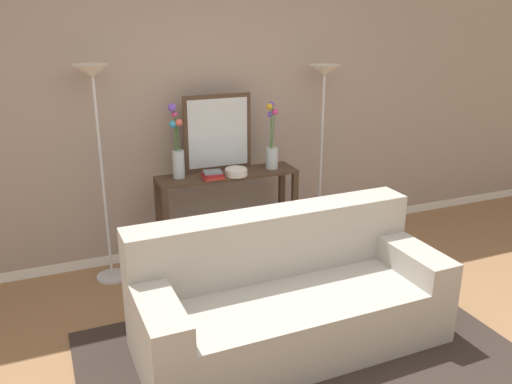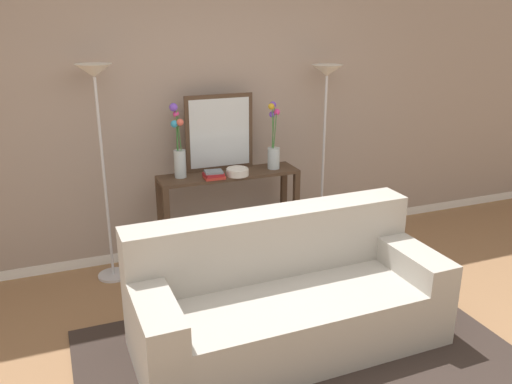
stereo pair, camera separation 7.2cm
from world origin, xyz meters
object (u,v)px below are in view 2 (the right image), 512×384
object	(u,v)px
book_row_under_console	(202,259)
couch	(286,300)
console_table	(229,202)
fruit_bowl	(237,172)
floor_lamp_right	(326,106)
book_stack	(214,175)
vase_tall_flowers	(178,149)
wall_mirror	(220,133)
vase_short_flowers	(274,146)
floor_lamp_left	(98,114)

from	to	relation	value
book_row_under_console	couch	bearing A→B (deg)	-80.81
console_table	fruit_bowl	size ratio (longest dim) A/B	6.38
floor_lamp_right	book_stack	bearing A→B (deg)	-171.66
floor_lamp_right	fruit_bowl	size ratio (longest dim) A/B	8.87
floor_lamp_right	vase_tall_flowers	size ratio (longest dim) A/B	2.74
wall_mirror	fruit_bowl	world-z (taller)	wall_mirror
console_table	vase_short_flowers	world-z (taller)	vase_short_flowers
vase_tall_flowers	book_stack	bearing A→B (deg)	-28.30
console_table	floor_lamp_left	size ratio (longest dim) A/B	0.69
vase_short_flowers	book_stack	xyz separation A→B (m)	(-0.59, -0.09, -0.17)
vase_short_flowers	book_stack	world-z (taller)	vase_short_flowers
book_row_under_console	vase_tall_flowers	bearing A→B (deg)	165.94
console_table	floor_lamp_left	world-z (taller)	floor_lamp_left
vase_short_flowers	book_row_under_console	bearing A→B (deg)	179.35
couch	wall_mirror	distance (m)	1.70
fruit_bowl	book_stack	bearing A→B (deg)	-177.75
vase_tall_flowers	vase_short_flowers	xyz separation A→B (m)	(0.85, -0.05, -0.05)
book_row_under_console	floor_lamp_right	bearing A→B (deg)	3.05
floor_lamp_right	vase_tall_flowers	world-z (taller)	floor_lamp_right
couch	floor_lamp_left	distance (m)	2.04
book_stack	fruit_bowl	bearing A→B (deg)	2.25
floor_lamp_left	vase_tall_flowers	size ratio (longest dim) A/B	2.86
vase_tall_flowers	fruit_bowl	size ratio (longest dim) A/B	3.24
wall_mirror	vase_tall_flowers	distance (m)	0.41
couch	wall_mirror	bearing A→B (deg)	89.28
floor_lamp_left	wall_mirror	xyz separation A→B (m)	(1.01, 0.06, -0.24)
couch	book_stack	xyz separation A→B (m)	(-0.11, 1.24, 0.55)
floor_lamp_left	vase_short_flowers	xyz separation A→B (m)	(1.47, -0.07, -0.37)
vase_tall_flowers	book_row_under_console	xyz separation A→B (m)	(0.16, -0.04, -1.03)
wall_mirror	fruit_bowl	size ratio (longest dim) A/B	3.44
vase_tall_flowers	book_row_under_console	size ratio (longest dim) A/B	1.30
floor_lamp_left	book_stack	bearing A→B (deg)	-10.73
couch	floor_lamp_left	world-z (taller)	floor_lamp_left
couch	vase_short_flowers	distance (m)	1.59
console_table	wall_mirror	bearing A→B (deg)	104.92
couch	book_row_under_console	size ratio (longest dim) A/B	4.30
fruit_bowl	console_table	bearing A→B (deg)	117.45
vase_tall_flowers	couch	bearing A→B (deg)	-74.84
vase_short_flowers	couch	bearing A→B (deg)	-109.59
floor_lamp_right	book_row_under_console	world-z (taller)	floor_lamp_right
floor_lamp_left	vase_tall_flowers	distance (m)	0.70
vase_short_flowers	fruit_bowl	xyz separation A→B (m)	(-0.37, -0.08, -0.17)
floor_lamp_left	fruit_bowl	xyz separation A→B (m)	(1.09, -0.16, -0.55)
couch	fruit_bowl	world-z (taller)	fruit_bowl
console_table	book_stack	world-z (taller)	book_stack
floor_lamp_right	vase_tall_flowers	xyz separation A→B (m)	(-1.40, -0.03, -0.27)
floor_lamp_right	fruit_bowl	distance (m)	1.05
couch	book_row_under_console	distance (m)	1.38
couch	fruit_bowl	size ratio (longest dim) A/B	10.77
book_stack	book_row_under_console	size ratio (longest dim) A/B	0.37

